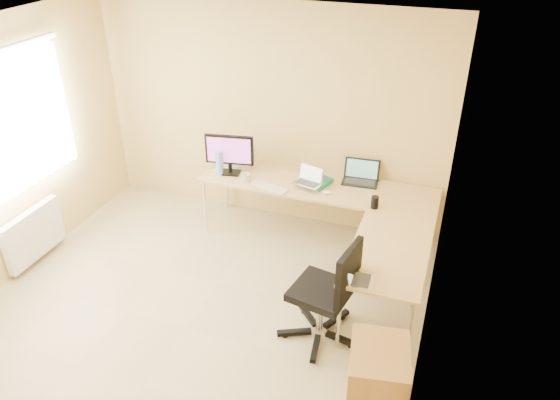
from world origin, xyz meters
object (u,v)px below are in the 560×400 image
(office_chair, at_px, (321,292))
(desk_return, at_px, (386,282))
(mug, at_px, (246,178))
(laptop_return, at_px, (360,272))
(cabinet, at_px, (376,387))
(monitor, at_px, (230,154))
(laptop_center, at_px, (308,176))
(keyboard, at_px, (270,187))
(laptop_black, at_px, (361,173))
(desk_fan, at_px, (249,154))
(desk_main, at_px, (316,212))
(water_bottle, at_px, (219,163))

(office_chair, bearing_deg, desk_return, 55.63)
(office_chair, bearing_deg, mug, 144.43)
(laptop_return, xyz_separation_m, cabinet, (0.31, -0.73, -0.47))
(desk_return, height_order, monitor, monitor)
(laptop_center, height_order, keyboard, laptop_center)
(desk_return, relative_size, monitor, 2.33)
(cabinet, bearing_deg, laptop_black, 95.84)
(laptop_return, relative_size, office_chair, 0.27)
(laptop_center, bearing_deg, keyboard, -147.36)
(desk_fan, bearing_deg, keyboard, -40.41)
(desk_main, xyz_separation_m, desk_fan, (-0.90, 0.20, 0.51))
(laptop_center, bearing_deg, monitor, -168.24)
(laptop_black, distance_m, keyboard, 1.02)
(water_bottle, bearing_deg, mug, -9.89)
(laptop_center, distance_m, desk_fan, 0.88)
(desk_return, distance_m, laptop_center, 1.47)
(water_bottle, height_order, cabinet, water_bottle)
(keyboard, relative_size, mug, 4.31)
(desk_return, relative_size, office_chair, 1.23)
(laptop_return, bearing_deg, cabinet, -159.20)
(laptop_black, height_order, cabinet, laptop_black)
(desk_fan, xyz_separation_m, cabinet, (2.03, -2.45, -0.52))
(keyboard, relative_size, desk_fan, 1.53)
(laptop_center, bearing_deg, laptop_return, -43.71)
(water_bottle, bearing_deg, desk_fan, 56.94)
(monitor, bearing_deg, laptop_black, 0.94)
(desk_return, distance_m, keyboard, 1.67)
(monitor, xyz_separation_m, keyboard, (0.55, -0.17, -0.23))
(desk_main, relative_size, monitor, 4.76)
(desk_fan, bearing_deg, monitor, -107.83)
(desk_main, bearing_deg, office_chair, -72.29)
(desk_main, height_order, cabinet, desk_main)
(desk_main, bearing_deg, mug, -165.08)
(desk_fan, xyz_separation_m, laptop_return, (1.71, -1.72, -0.05))
(mug, bearing_deg, laptop_return, -39.68)
(desk_main, bearing_deg, laptop_black, 24.48)
(monitor, xyz_separation_m, laptop_black, (1.46, 0.28, -0.11))
(laptop_return, bearing_deg, mug, 47.78)
(mug, bearing_deg, laptop_center, 7.38)
(desk_main, height_order, monitor, monitor)
(water_bottle, bearing_deg, desk_return, -22.13)
(desk_fan, relative_size, laptop_return, 1.01)
(laptop_center, relative_size, cabinet, 0.41)
(mug, xyz_separation_m, desk_fan, (-0.13, 0.41, 0.10))
(laptop_return, xyz_separation_m, office_chair, (-0.33, 0.02, -0.33))
(laptop_center, relative_size, keyboard, 0.67)
(desk_main, bearing_deg, desk_fan, 167.49)
(laptop_black, xyz_separation_m, keyboard, (-0.91, -0.45, -0.11))
(desk_fan, height_order, laptop_return, desk_fan)
(water_bottle, bearing_deg, monitor, 32.94)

